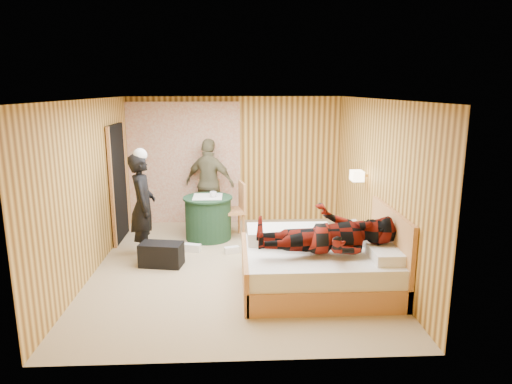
{
  "coord_description": "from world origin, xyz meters",
  "views": [
    {
      "loc": [
        -0.02,
        -6.55,
        2.64
      ],
      "look_at": [
        0.32,
        0.46,
        1.05
      ],
      "focal_mm": 32.0,
      "sensor_mm": 36.0,
      "label": 1
    }
  ],
  "objects_px": {
    "bed": "(320,266)",
    "duffel_bag": "(161,254)",
    "nightstand": "(355,243)",
    "woman_standing": "(143,206)",
    "wall_lamp": "(357,176)",
    "man_on_bed": "(327,224)",
    "man_at_table": "(210,183)",
    "chair_far": "(209,200)",
    "chair_near": "(236,205)",
    "round_table": "(208,217)"
  },
  "relations": [
    {
      "from": "woman_standing",
      "to": "duffel_bag",
      "type": "bearing_deg",
      "value": -151.63
    },
    {
      "from": "nightstand",
      "to": "man_on_bed",
      "type": "bearing_deg",
      "value": -119.49
    },
    {
      "from": "wall_lamp",
      "to": "chair_far",
      "type": "bearing_deg",
      "value": 146.7
    },
    {
      "from": "round_table",
      "to": "chair_near",
      "type": "relative_size",
      "value": 0.87
    },
    {
      "from": "bed",
      "to": "wall_lamp",
      "type": "bearing_deg",
      "value": 57.99
    },
    {
      "from": "woman_standing",
      "to": "man_at_table",
      "type": "bearing_deg",
      "value": -40.44
    },
    {
      "from": "round_table",
      "to": "chair_near",
      "type": "distance_m",
      "value": 0.54
    },
    {
      "from": "nightstand",
      "to": "duffel_bag",
      "type": "relative_size",
      "value": 0.83
    },
    {
      "from": "wall_lamp",
      "to": "round_table",
      "type": "relative_size",
      "value": 0.3
    },
    {
      "from": "wall_lamp",
      "to": "man_on_bed",
      "type": "distance_m",
      "value": 1.72
    },
    {
      "from": "duffel_bag",
      "to": "man_at_table",
      "type": "height_order",
      "value": "man_at_table"
    },
    {
      "from": "chair_far",
      "to": "man_at_table",
      "type": "bearing_deg",
      "value": 70.85
    },
    {
      "from": "man_on_bed",
      "to": "man_at_table",
      "type": "bearing_deg",
      "value": 117.63
    },
    {
      "from": "nightstand",
      "to": "wall_lamp",
      "type": "bearing_deg",
      "value": 78.66
    },
    {
      "from": "nightstand",
      "to": "chair_far",
      "type": "relative_size",
      "value": 0.56
    },
    {
      "from": "bed",
      "to": "duffel_bag",
      "type": "height_order",
      "value": "bed"
    },
    {
      "from": "wall_lamp",
      "to": "nightstand",
      "type": "relative_size",
      "value": 0.5
    },
    {
      "from": "bed",
      "to": "man_at_table",
      "type": "bearing_deg",
      "value": 119.06
    },
    {
      "from": "bed",
      "to": "chair_near",
      "type": "bearing_deg",
      "value": 116.4
    },
    {
      "from": "duffel_bag",
      "to": "man_at_table",
      "type": "relative_size",
      "value": 0.37
    },
    {
      "from": "wall_lamp",
      "to": "man_on_bed",
      "type": "height_order",
      "value": "man_on_bed"
    },
    {
      "from": "bed",
      "to": "duffel_bag",
      "type": "distance_m",
      "value": 2.44
    },
    {
      "from": "duffel_bag",
      "to": "man_on_bed",
      "type": "bearing_deg",
      "value": -16.06
    },
    {
      "from": "wall_lamp",
      "to": "chair_near",
      "type": "distance_m",
      "value": 2.27
    },
    {
      "from": "wall_lamp",
      "to": "man_at_table",
      "type": "height_order",
      "value": "man_at_table"
    },
    {
      "from": "bed",
      "to": "man_on_bed",
      "type": "bearing_deg",
      "value": -83.51
    },
    {
      "from": "chair_near",
      "to": "man_at_table",
      "type": "distance_m",
      "value": 0.87
    },
    {
      "from": "wall_lamp",
      "to": "bed",
      "type": "relative_size",
      "value": 0.13
    },
    {
      "from": "chair_near",
      "to": "woman_standing",
      "type": "bearing_deg",
      "value": -69.93
    },
    {
      "from": "bed",
      "to": "chair_far",
      "type": "xyz_separation_m",
      "value": [
        -1.63,
        2.87,
        0.22
      ]
    },
    {
      "from": "chair_near",
      "to": "woman_standing",
      "type": "distance_m",
      "value": 1.76
    },
    {
      "from": "duffel_bag",
      "to": "man_on_bed",
      "type": "relative_size",
      "value": 0.36
    },
    {
      "from": "chair_near",
      "to": "man_on_bed",
      "type": "height_order",
      "value": "man_on_bed"
    },
    {
      "from": "bed",
      "to": "round_table",
      "type": "height_order",
      "value": "bed"
    },
    {
      "from": "woman_standing",
      "to": "round_table",
      "type": "bearing_deg",
      "value": -57.91
    },
    {
      "from": "duffel_bag",
      "to": "man_on_bed",
      "type": "distance_m",
      "value": 2.68
    },
    {
      "from": "wall_lamp",
      "to": "man_on_bed",
      "type": "relative_size",
      "value": 0.15
    },
    {
      "from": "man_at_table",
      "to": "wall_lamp",
      "type": "bearing_deg",
      "value": 170.06
    },
    {
      "from": "nightstand",
      "to": "round_table",
      "type": "relative_size",
      "value": 0.6
    },
    {
      "from": "man_on_bed",
      "to": "woman_standing",
      "type": "bearing_deg",
      "value": 149.16
    },
    {
      "from": "bed",
      "to": "man_on_bed",
      "type": "xyz_separation_m",
      "value": [
        0.03,
        -0.23,
        0.66
      ]
    },
    {
      "from": "bed",
      "to": "chair_far",
      "type": "bearing_deg",
      "value": 119.54
    },
    {
      "from": "wall_lamp",
      "to": "bed",
      "type": "xyz_separation_m",
      "value": [
        -0.8,
        -1.28,
        -0.98
      ]
    },
    {
      "from": "wall_lamp",
      "to": "woman_standing",
      "type": "bearing_deg",
      "value": 179.02
    },
    {
      "from": "chair_near",
      "to": "man_on_bed",
      "type": "xyz_separation_m",
      "value": [
        1.15,
        -2.48,
        0.39
      ]
    },
    {
      "from": "wall_lamp",
      "to": "nightstand",
      "type": "height_order",
      "value": "wall_lamp"
    },
    {
      "from": "wall_lamp",
      "to": "bed",
      "type": "height_order",
      "value": "wall_lamp"
    },
    {
      "from": "nightstand",
      "to": "woman_standing",
      "type": "distance_m",
      "value": 3.41
    },
    {
      "from": "man_on_bed",
      "to": "round_table",
      "type": "bearing_deg",
      "value": 124.35
    },
    {
      "from": "nightstand",
      "to": "man_on_bed",
      "type": "xyz_separation_m",
      "value": [
        -0.73,
        -1.29,
        0.71
      ]
    }
  ]
}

